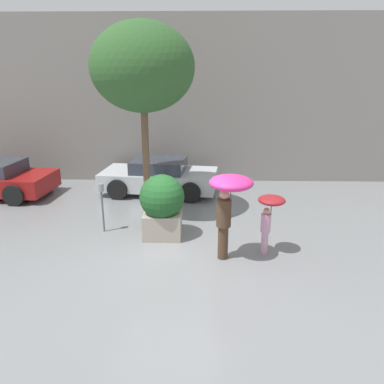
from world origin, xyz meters
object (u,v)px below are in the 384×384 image
parked_car_near (159,177)px  planter_box (162,204)px  person_adult (229,195)px  person_child (270,210)px  street_tree (143,68)px  parking_meter (102,198)px

parked_car_near → planter_box: bearing=-166.4°
person_adult → person_child: 1.10m
parked_car_near → person_adult: bearing=-151.0°
street_tree → person_child: bearing=-37.5°
planter_box → parking_meter: (-1.58, 0.28, 0.06)m
parking_meter → street_tree: bearing=51.3°
planter_box → parking_meter: size_ratio=1.24×
planter_box → street_tree: street_tree is taller
parked_car_near → parking_meter: size_ratio=3.11×
person_child → parking_meter: (-4.09, 1.13, -0.12)m
street_tree → parking_meter: size_ratio=4.04×
parked_car_near → parking_meter: 3.60m
person_child → planter_box: bearing=155.0°
parked_car_near → street_tree: bearing=-176.7°
person_adult → street_tree: bearing=152.0°
planter_box → street_tree: (-0.59, 1.52, 3.24)m
person_adult → planter_box: bearing=166.4°
parking_meter → parked_car_near: bearing=72.0°
person_adult → parked_car_near: bearing=136.2°
person_adult → street_tree: size_ratio=0.37×
parked_car_near → street_tree: (-0.11, -2.17, 3.55)m
person_adult → parked_car_near: (-2.04, 4.86, -0.95)m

